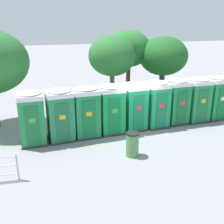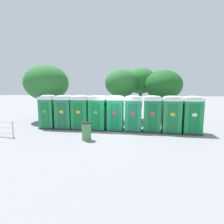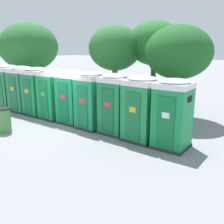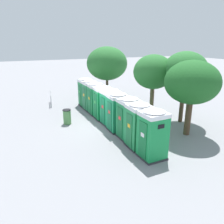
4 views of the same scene
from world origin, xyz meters
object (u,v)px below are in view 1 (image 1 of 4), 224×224
portapotty_1 (60,115)px  portapotty_6 (176,101)px  portapotty_8 (216,97)px  street_tree_1 (163,56)px  portapotty_7 (197,99)px  trash_can (132,144)px  portapotty_2 (86,111)px  street_tree_2 (129,49)px  street_tree_0 (112,56)px  portapotty_4 (134,106)px  portapotty_0 (32,118)px  portapotty_3 (111,109)px  portapotty_5 (157,104)px

portapotty_1 → portapotty_6: bearing=1.1°
portapotty_8 → street_tree_1: street_tree_1 is taller
portapotty_7 → trash_can: portapotty_7 is taller
portapotty_2 → street_tree_2: street_tree_2 is taller
portapotty_6 → street_tree_0: street_tree_0 is taller
portapotty_2 → portapotty_4: 2.59m
portapotty_0 → portapotty_7: size_ratio=1.00×
portapotty_2 → portapotty_8: 7.76m
portapotty_1 → portapotty_7: size_ratio=1.00×
portapotty_6 → street_tree_1: street_tree_1 is taller
portapotty_1 → portapotty_3: size_ratio=1.00×
street_tree_0 → portapotty_5: bearing=-69.7°
portapotty_1 → portapotty_6: (6.47, 0.13, 0.00)m
trash_can → portapotty_0: bearing=145.4°
portapotty_0 → portapotty_8: size_ratio=1.00×
portapotty_3 → portapotty_5: size_ratio=1.00×
portapotty_1 → trash_can: bearing=-46.0°
portapotty_5 → street_tree_2: 5.51m
street_tree_0 → portapotty_3: bearing=-110.1°
portapotty_2 → portapotty_5: (3.88, 0.01, 0.00)m
portapotty_0 → street_tree_1: street_tree_1 is taller
portapotty_5 → portapotty_0: bearing=-179.7°
street_tree_1 → street_tree_2: size_ratio=0.92×
portapotty_1 → portapotty_8: same height
portapotty_3 → street_tree_0: bearing=69.9°
portapotty_4 → portapotty_6: 2.59m
portapotty_0 → portapotty_4: same height
portapotty_1 → portapotty_0: bearing=179.7°
portapotty_1 → portapotty_4: 3.88m
portapotty_1 → portapotty_3: same height
portapotty_6 → street_tree_1: 4.26m
street_tree_1 → street_tree_2: bearing=147.9°
portapotty_6 → portapotty_7: 1.30m
portapotty_0 → portapotty_4: (5.18, 0.09, 0.00)m
portapotty_5 → trash_can: (-2.59, -2.71, -0.75)m
portapotty_4 → portapotty_5: 1.30m
portapotty_4 → portapotty_6: bearing=0.5°
portapotty_2 → portapotty_4: (2.59, 0.07, 0.00)m
portapotty_8 → street_tree_2: size_ratio=0.51×
portapotty_8 → street_tree_0: street_tree_0 is taller
portapotty_7 → street_tree_0: size_ratio=0.54×
portapotty_0 → portapotty_8: same height
portapotty_3 → portapotty_4: bearing=2.8°
portapotty_4 → portapotty_7: same height
portapotty_4 → portapotty_6: size_ratio=1.00×
portapotty_3 → street_tree_2: size_ratio=0.51×
portapotty_3 → portapotty_5: same height
portapotty_2 → portapotty_3: size_ratio=1.00×
portapotty_4 → portapotty_2: bearing=-178.4°
portapotty_2 → portapotty_5: size_ratio=1.00×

